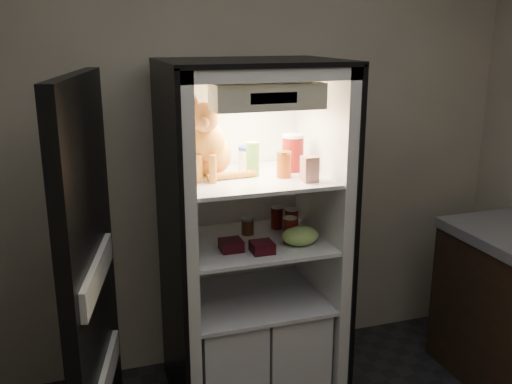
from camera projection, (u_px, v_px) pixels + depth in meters
room_shell at (396, 172)px, 1.63m from camera, size 3.60×3.60×3.60m
refrigerator at (250, 262)px, 3.12m from camera, size 0.90×0.72×1.88m
fridge_door at (92, 298)px, 2.42m from camera, size 0.24×0.86×1.85m
tabby_cat at (209, 146)px, 2.87m from camera, size 0.36×0.42×0.43m
parmesan_shaker at (253, 159)px, 2.91m from camera, size 0.07×0.07×0.18m
mayo_tub at (247, 158)px, 3.05m from camera, size 0.09×0.09×0.13m
salsa_jar at (284, 164)px, 2.89m from camera, size 0.08×0.08×0.13m
pepper_jar at (293, 153)px, 3.01m from camera, size 0.12×0.12×0.20m
cream_carton at (310, 169)px, 2.81m from camera, size 0.07×0.07×0.13m
soda_can_a at (277, 218)px, 3.19m from camera, size 0.07×0.07×0.12m
soda_can_b at (292, 221)px, 3.12m from camera, size 0.07×0.07×0.14m
soda_can_c at (290, 230)px, 2.98m from camera, size 0.07×0.07×0.14m
condiment_jar at (248, 226)px, 3.09m from camera, size 0.07×0.07×0.09m
grape_bag at (300, 236)px, 2.94m from camera, size 0.20×0.14×0.10m
berry_box_left at (231, 245)px, 2.87m from camera, size 0.11×0.11×0.06m
berry_box_right at (262, 247)px, 2.85m from camera, size 0.11×0.11×0.05m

